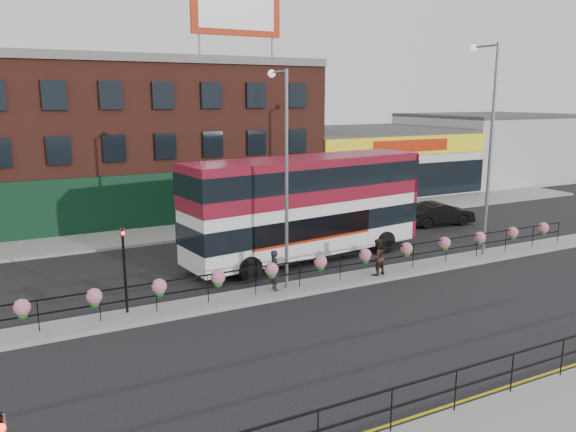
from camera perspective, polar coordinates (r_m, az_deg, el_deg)
name	(u,v)px	position (r m, az deg, el deg)	size (l,w,h in m)	color
ground	(320,286)	(24.14, 3.28, -7.14)	(120.00, 120.00, 0.00)	black
south_pavement	(573,430)	(15.97, 27.01, -18.84)	(60.00, 4.00, 0.15)	gray
north_pavement	(221,227)	(34.59, -6.84, -1.16)	(60.00, 4.00, 0.15)	gray
median	(320,285)	(24.12, 3.29, -6.97)	(60.00, 1.60, 0.15)	gray
yellow_line_inner	(498,390)	(17.21, 20.58, -16.18)	(60.00, 0.10, 0.01)	gold
yellow_line_outer	(503,393)	(17.11, 21.04, -16.40)	(60.00, 0.10, 0.01)	gold
brick_building	(123,138)	(40.40, -16.41, 7.59)	(25.00, 12.21, 10.30)	brown
supermarket	(364,160)	(48.50, 7.73, 5.69)	(15.00, 12.25, 5.30)	silver
warehouse_east	(489,147)	(58.21, 19.78, 6.64)	(14.50, 12.00, 6.30)	#ADAEA8
billboard	(236,11)	(37.74, -5.28, 20.00)	(6.00, 0.29, 4.40)	#AE2005
median_railing	(320,263)	(23.82, 3.31, -4.76)	(30.04, 0.56, 1.23)	black
south_railing	(456,381)	(15.22, 16.71, -15.73)	(20.04, 0.05, 1.12)	black
double_decker_bus	(307,197)	(27.37, 1.94, 1.91)	(12.79, 4.52, 5.07)	silver
car	(439,214)	(36.45, 15.11, 0.23)	(4.57, 2.10, 1.45)	black
pedestrian_a	(275,270)	(22.98, -1.34, -5.52)	(0.45, 0.64, 1.68)	black
pedestrian_b	(377,257)	(25.19, 9.02, -4.13)	(0.88, 0.73, 1.65)	black
lamp_column_west	(284,161)	(22.54, -0.41, 5.58)	(0.32, 1.55, 8.84)	slate
lamp_column_east	(488,132)	(29.13, 19.63, 8.03)	(0.37, 1.80, 10.27)	slate
traffic_light_median	(124,252)	(21.05, -16.37, -3.48)	(0.15, 0.28, 3.65)	black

